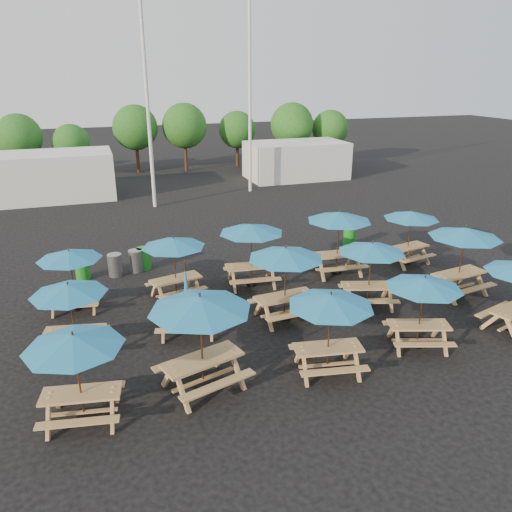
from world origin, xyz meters
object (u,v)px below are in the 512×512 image
object	(u,v)px
picnic_unit_2	(70,258)
picnic_unit_9	(424,286)
picnic_unit_8	(251,232)
picnic_unit_11	(339,220)
picnic_unit_10	(372,251)
picnic_unit_3	(200,308)
waste_bin_3	(144,258)
picnic_unit_0	(74,345)
waste_bin_0	(82,268)
picnic_unit_5	(174,245)
picnic_unit_7	(286,257)
picnic_unit_6	(331,304)
waste_bin_1	(115,265)
picnic_unit_4	(187,304)
picnic_unit_1	(69,293)
waste_bin_2	(136,261)
picnic_unit_14	(411,218)
picnic_unit_13	(465,236)
waste_bin_4	(349,237)

from	to	relation	value
picnic_unit_2	picnic_unit_9	xyz separation A→B (m)	(9.28, -5.63, 0.05)
picnic_unit_8	picnic_unit_11	xyz separation A→B (m)	(3.48, 0.02, 0.11)
picnic_unit_10	picnic_unit_3	bearing A→B (deg)	-138.71
picnic_unit_8	waste_bin_3	xyz separation A→B (m)	(-3.56, 2.94, -1.64)
picnic_unit_0	waste_bin_0	distance (m)	8.77
picnic_unit_5	picnic_unit_7	size ratio (longest dim) A/B	1.02
picnic_unit_6	picnic_unit_7	xyz separation A→B (m)	(0.05, 3.15, 0.14)
picnic_unit_7	picnic_unit_9	distance (m)	4.10
picnic_unit_7	waste_bin_1	xyz separation A→B (m)	(-4.86, 5.40, -1.67)
picnic_unit_4	picnic_unit_9	bearing A→B (deg)	-11.25
picnic_unit_0	picnic_unit_1	bearing A→B (deg)	102.64
picnic_unit_4	picnic_unit_0	bearing A→B (deg)	-118.92
picnic_unit_4	picnic_unit_9	world-z (taller)	picnic_unit_4
waste_bin_2	waste_bin_3	bearing A→B (deg)	29.27
picnic_unit_0	picnic_unit_9	size ratio (longest dim) A/B	0.94
picnic_unit_9	picnic_unit_10	world-z (taller)	picnic_unit_10
picnic_unit_7	picnic_unit_10	world-z (taller)	picnic_unit_7
picnic_unit_10	waste_bin_3	bearing A→B (deg)	156.64
picnic_unit_10	picnic_unit_14	bearing A→B (deg)	56.79
picnic_unit_10	picnic_unit_11	size ratio (longest dim) A/B	1.05
picnic_unit_5	picnic_unit_9	world-z (taller)	picnic_unit_5
picnic_unit_7	picnic_unit_8	bearing A→B (deg)	88.53
picnic_unit_6	picnic_unit_9	distance (m)	3.04
picnic_unit_3	waste_bin_3	world-z (taller)	picnic_unit_3
picnic_unit_11	picnic_unit_0	bearing A→B (deg)	-143.74
waste_bin_3	picnic_unit_7	bearing A→B (deg)	-57.24
picnic_unit_9	waste_bin_3	bearing A→B (deg)	145.99
picnic_unit_4	picnic_unit_10	bearing A→B (deg)	13.51
picnic_unit_9	waste_bin_2	size ratio (longest dim) A/B	3.04
picnic_unit_3	picnic_unit_6	distance (m)	3.27
picnic_unit_4	picnic_unit_9	xyz separation A→B (m)	(6.06, -2.91, 0.94)
waste_bin_1	picnic_unit_10	bearing A→B (deg)	-34.44
picnic_unit_2	picnic_unit_11	xyz separation A→B (m)	(9.62, 0.06, 0.36)
picnic_unit_8	picnic_unit_13	xyz separation A→B (m)	(6.65, -3.07, 0.09)
picnic_unit_6	waste_bin_3	size ratio (longest dim) A/B	2.91
picnic_unit_6	waste_bin_1	size ratio (longest dim) A/B	2.91
picnic_unit_5	waste_bin_1	xyz separation A→B (m)	(-1.87, 2.72, -1.49)
picnic_unit_9	picnic_unit_3	bearing A→B (deg)	-161.97
picnic_unit_0	picnic_unit_2	distance (m)	5.96
waste_bin_0	picnic_unit_9	bearing A→B (deg)	-42.66
picnic_unit_2	picnic_unit_8	bearing A→B (deg)	10.11
picnic_unit_4	waste_bin_2	size ratio (longest dim) A/B	2.65
picnic_unit_9	picnic_unit_14	size ratio (longest dim) A/B	1.03
picnic_unit_2	picnic_unit_3	distance (m)	6.39
picnic_unit_1	picnic_unit_2	distance (m)	2.84
waste_bin_3	waste_bin_4	size ratio (longest dim) A/B	1.00
picnic_unit_5	picnic_unit_1	bearing A→B (deg)	-154.26
picnic_unit_0	waste_bin_4	xyz separation A→B (m)	(11.49, 8.71, -1.50)
picnic_unit_4	picnic_unit_7	world-z (taller)	picnic_unit_7
picnic_unit_1	waste_bin_4	bearing A→B (deg)	37.27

